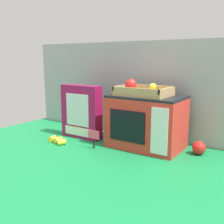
# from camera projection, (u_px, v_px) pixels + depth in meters

# --- Properties ---
(ground_plane) EXTENTS (1.70, 1.70, 0.00)m
(ground_plane) POSITION_uv_depth(u_px,v_px,m) (117.00, 144.00, 1.52)
(ground_plane) COLOR #198C47
(ground_plane) RESTS_ON ground
(display_back_panel) EXTENTS (1.61, 0.03, 0.57)m
(display_back_panel) POSITION_uv_depth(u_px,v_px,m) (138.00, 89.00, 1.66)
(display_back_panel) COLOR #A0A3A8
(display_back_panel) RESTS_ON ground
(toy_microwave) EXTENTS (0.39, 0.25, 0.28)m
(toy_microwave) POSITION_uv_depth(u_px,v_px,m) (146.00, 122.00, 1.45)
(toy_microwave) COLOR red
(toy_microwave) RESTS_ON ground
(food_groups_crate) EXTENTS (0.27, 0.20, 0.09)m
(food_groups_crate) POSITION_uv_depth(u_px,v_px,m) (141.00, 91.00, 1.42)
(food_groups_crate) COLOR tan
(food_groups_crate) RESTS_ON toy_microwave
(cookie_set_box) EXTENTS (0.26, 0.08, 0.32)m
(cookie_set_box) POSITION_uv_depth(u_px,v_px,m) (81.00, 112.00, 1.62)
(cookie_set_box) COLOR #99144C
(cookie_set_box) RESTS_ON ground
(price_sign) EXTENTS (0.07, 0.01, 0.10)m
(price_sign) POSITION_uv_depth(u_px,v_px,m) (94.00, 137.00, 1.43)
(price_sign) COLOR black
(price_sign) RESTS_ON ground
(loose_toy_banana) EXTENTS (0.13, 0.07, 0.03)m
(loose_toy_banana) POSITION_uv_depth(u_px,v_px,m) (57.00, 140.00, 1.54)
(loose_toy_banana) COLOR yellow
(loose_toy_banana) RESTS_ON ground
(loose_toy_apple) EXTENTS (0.07, 0.07, 0.07)m
(loose_toy_apple) POSITION_uv_depth(u_px,v_px,m) (199.00, 148.00, 1.35)
(loose_toy_apple) COLOR red
(loose_toy_apple) RESTS_ON ground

